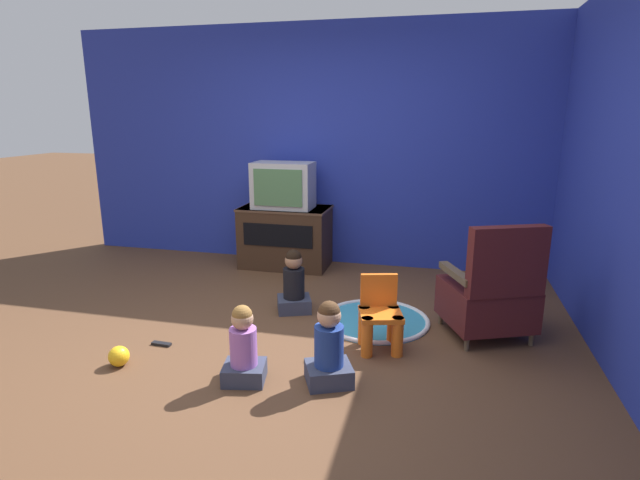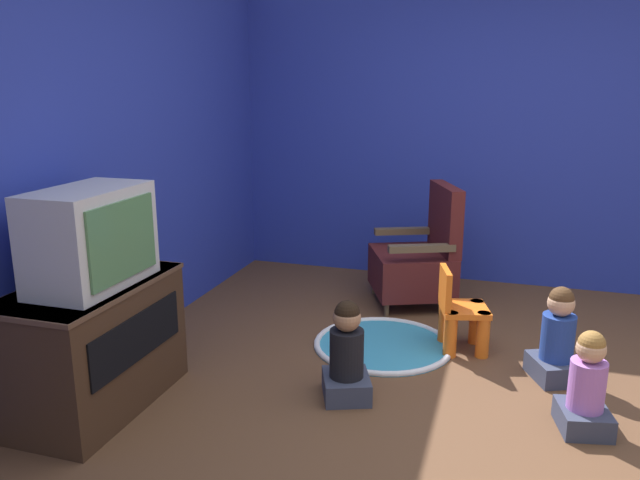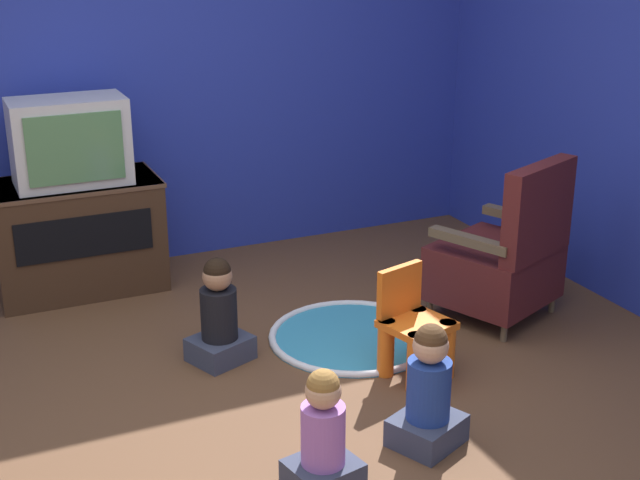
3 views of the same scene
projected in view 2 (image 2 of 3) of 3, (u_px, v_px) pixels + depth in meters
ground_plane at (485, 422)px, 3.15m from camera, size 30.00×30.00×0.00m
wall_back at (40, 153)px, 3.25m from camera, size 5.48×0.12×2.62m
wall_right at (551, 128)px, 4.98m from camera, size 0.12×5.38×2.62m
tv_cabinet at (93, 344)px, 3.23m from camera, size 0.98×0.55×0.67m
television at (91, 238)px, 3.08m from camera, size 0.64×0.38×0.50m
black_armchair at (418, 260)px, 4.75m from camera, size 0.77×0.76×0.92m
yellow_kid_chair at (460, 317)px, 3.95m from camera, size 0.36×0.35×0.54m
play_mat at (383, 344)px, 4.05m from camera, size 0.90×0.90×0.04m
child_watching_left at (587, 388)px, 3.03m from camera, size 0.31×0.28×0.52m
child_watching_center at (347, 356)px, 3.34m from camera, size 0.35×0.33×0.55m
child_watching_right at (557, 340)px, 3.55m from camera, size 0.36×0.34×0.56m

